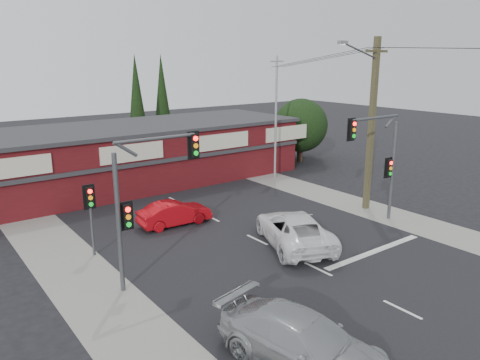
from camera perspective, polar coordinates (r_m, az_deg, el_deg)
ground at (r=21.59m, az=7.08°, el=-9.61°), size 120.00×120.00×0.00m
road_strip at (r=25.13m, az=-0.85°, el=-5.91°), size 14.00×70.00×0.01m
verge_left at (r=21.66m, az=-19.68°, el=-10.29°), size 3.00×70.00×0.02m
verge_right at (r=30.63m, az=12.14°, el=-2.42°), size 3.00×70.00×0.02m
stop_line at (r=23.12m, az=16.05°, el=-8.37°), size 6.50×0.35×0.01m
white_suv at (r=22.89m, az=6.61°, el=-5.99°), size 4.71×6.32×1.60m
silver_suv at (r=14.52m, az=7.78°, el=-19.04°), size 3.42×5.92×1.61m
red_sedan at (r=25.71m, az=-7.98°, el=-4.03°), size 4.07×1.60×1.32m
lane_dashes at (r=28.46m, az=-5.85°, el=-3.47°), size 0.12×56.04×0.01m
shop_building at (r=34.25m, az=-14.12°, el=2.93°), size 27.30×8.40×4.22m
tree_cluster at (r=41.44m, az=7.18°, el=6.30°), size 5.90×5.10×5.50m
conifer_near at (r=41.94m, az=-12.49°, el=9.73°), size 1.80×1.80×9.25m
conifer_far at (r=45.26m, az=-9.48°, el=10.21°), size 1.80×1.80×9.25m
traffic_mast_left at (r=18.34m, az=-11.72°, el=-1.15°), size 3.77×0.27×5.97m
traffic_mast_right at (r=26.03m, az=16.82°, el=3.21°), size 3.96×0.27×5.97m
pedestal_signal at (r=22.08m, az=-17.80°, el=-2.98°), size 0.55×0.27×3.38m
utility_pole at (r=28.17m, az=15.64°, el=7.11°), size 4.38×0.59×10.00m
steel_pole at (r=34.87m, az=4.39°, el=7.81°), size 1.20×0.16×9.00m
power_lines at (r=25.10m, az=26.51°, el=13.65°), size 2.01×29.00×1.22m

